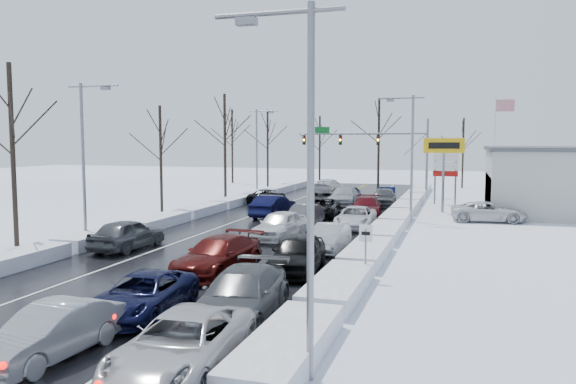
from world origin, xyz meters
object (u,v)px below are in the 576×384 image
(tires_plus_sign, at_px, (444,151))
(oncoming_car_0, at_px, (273,217))
(flagpole, at_px, (496,139))
(traffic_signal_mast, at_px, (378,144))

(tires_plus_sign, height_order, oncoming_car_0, tires_plus_sign)
(flagpole, bearing_deg, oncoming_car_0, -128.81)
(flagpole, relative_size, oncoming_car_0, 1.93)
(tires_plus_sign, height_order, flagpole, flagpole)
(traffic_signal_mast, xyz_separation_m, tires_plus_sign, (7.05, -12.00, -0.49))
(oncoming_car_0, bearing_deg, traffic_signal_mast, -100.82)
(traffic_signal_mast, height_order, oncoming_car_0, traffic_signal_mast)
(tires_plus_sign, bearing_deg, traffic_signal_mast, 120.46)
(traffic_signal_mast, bearing_deg, flagpole, 9.73)
(traffic_signal_mast, xyz_separation_m, flagpole, (11.72, 2.01, 0.45))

